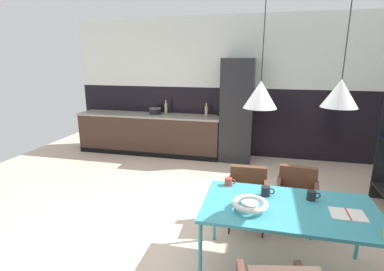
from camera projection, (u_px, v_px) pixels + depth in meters
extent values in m
plane|color=beige|center=(185.00, 230.00, 3.64)|extent=(8.59, 8.59, 0.00)
cube|color=black|center=(222.00, 121.00, 6.48)|extent=(6.61, 0.12, 1.47)
cube|color=white|center=(224.00, 52.00, 6.11)|extent=(6.61, 0.12, 1.47)
cube|color=#3E2A21|center=(150.00, 135.00, 6.57)|extent=(3.17, 0.60, 0.84)
cube|color=gray|center=(149.00, 115.00, 6.46)|extent=(3.20, 0.63, 0.04)
cube|color=black|center=(145.00, 154.00, 6.38)|extent=(3.17, 0.01, 0.10)
cube|color=#232326|center=(237.00, 111.00, 5.98)|extent=(0.64, 0.60, 2.08)
cube|color=teal|center=(289.00, 208.00, 2.73)|extent=(1.59, 0.89, 0.03)
cylinder|color=teal|center=(215.00, 212.00, 3.37)|extent=(0.04, 0.04, 0.70)
cylinder|color=teal|center=(360.00, 230.00, 3.03)|extent=(0.04, 0.04, 0.70)
cylinder|color=teal|center=(200.00, 257.00, 2.61)|extent=(0.04, 0.04, 0.70)
cube|color=brown|center=(296.00, 197.00, 3.58)|extent=(0.53, 0.52, 0.06)
cube|color=brown|center=(298.00, 178.00, 3.72)|extent=(0.46, 0.14, 0.30)
cube|color=brown|center=(316.00, 193.00, 3.48)|extent=(0.10, 0.42, 0.14)
cube|color=brown|center=(278.00, 187.00, 3.63)|extent=(0.10, 0.42, 0.14)
cylinder|color=black|center=(312.00, 225.00, 3.40)|extent=(0.02, 0.02, 0.39)
cylinder|color=black|center=(276.00, 218.00, 3.54)|extent=(0.02, 0.02, 0.39)
cylinder|color=black|center=(312.00, 210.00, 3.74)|extent=(0.02, 0.02, 0.39)
cylinder|color=black|center=(279.00, 204.00, 3.88)|extent=(0.02, 0.02, 0.39)
cylinder|color=black|center=(310.00, 230.00, 3.62)|extent=(0.07, 0.41, 0.02)
cylinder|color=black|center=(277.00, 224.00, 3.76)|extent=(0.07, 0.41, 0.02)
cube|color=brown|center=(247.00, 196.00, 3.60)|extent=(0.50, 0.48, 0.06)
cube|color=brown|center=(248.00, 177.00, 3.75)|extent=(0.46, 0.10, 0.29)
cube|color=brown|center=(266.00, 190.00, 3.53)|extent=(0.06, 0.42, 0.14)
cube|color=brown|center=(230.00, 187.00, 3.62)|extent=(0.06, 0.42, 0.14)
cylinder|color=black|center=(263.00, 223.00, 3.44)|extent=(0.02, 0.02, 0.39)
cylinder|color=black|center=(229.00, 219.00, 3.52)|extent=(0.02, 0.02, 0.39)
cylinder|color=black|center=(262.00, 207.00, 3.80)|extent=(0.02, 0.02, 0.39)
cylinder|color=black|center=(231.00, 204.00, 3.88)|extent=(0.02, 0.02, 0.39)
cylinder|color=black|center=(262.00, 228.00, 3.67)|extent=(0.03, 0.41, 0.02)
cylinder|color=black|center=(230.00, 225.00, 3.74)|extent=(0.03, 0.41, 0.02)
cylinder|color=silver|center=(250.00, 206.00, 2.65)|extent=(0.15, 0.15, 0.07)
torus|color=silver|center=(250.00, 204.00, 2.65)|extent=(0.33, 0.33, 0.05)
cube|color=white|center=(339.00, 214.00, 2.59)|extent=(0.14, 0.22, 0.01)
cube|color=white|center=(357.00, 215.00, 2.56)|extent=(0.14, 0.22, 0.01)
cube|color=#B73833|center=(348.00, 214.00, 2.57)|extent=(0.01, 0.22, 0.00)
cylinder|color=black|center=(311.00, 195.00, 2.85)|extent=(0.08, 0.08, 0.09)
torus|color=black|center=(317.00, 196.00, 2.83)|extent=(0.06, 0.01, 0.06)
cylinder|color=black|center=(266.00, 191.00, 2.93)|extent=(0.09, 0.09, 0.10)
torus|color=black|center=(271.00, 191.00, 2.92)|extent=(0.07, 0.01, 0.07)
cylinder|color=#B23D33|center=(228.00, 182.00, 3.18)|extent=(0.08, 0.08, 0.08)
torus|color=#B23D33|center=(233.00, 182.00, 3.16)|extent=(0.06, 0.01, 0.06)
cylinder|color=black|center=(155.00, 111.00, 6.47)|extent=(0.25, 0.25, 0.12)
cylinder|color=gray|center=(155.00, 108.00, 6.45)|extent=(0.26, 0.26, 0.01)
sphere|color=black|center=(155.00, 107.00, 6.45)|extent=(0.02, 0.02, 0.02)
cylinder|color=tan|center=(166.00, 109.00, 6.42)|extent=(0.06, 0.06, 0.24)
cylinder|color=tan|center=(166.00, 102.00, 6.38)|extent=(0.02, 0.02, 0.08)
cylinder|color=black|center=(218.00, 110.00, 6.26)|extent=(0.06, 0.06, 0.24)
cylinder|color=black|center=(218.00, 103.00, 6.22)|extent=(0.02, 0.02, 0.06)
cylinder|color=tan|center=(206.00, 111.00, 6.15)|extent=(0.06, 0.06, 0.22)
cylinder|color=tan|center=(206.00, 105.00, 6.12)|extent=(0.03, 0.03, 0.07)
cylinder|color=black|center=(265.00, 18.00, 2.40)|extent=(0.01, 0.01, 1.01)
cone|color=silver|center=(260.00, 95.00, 2.55)|extent=(0.29, 0.29, 0.24)
cylinder|color=black|center=(350.00, 14.00, 2.25)|extent=(0.01, 0.01, 0.98)
cone|color=silver|center=(340.00, 93.00, 2.40)|extent=(0.29, 0.29, 0.23)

